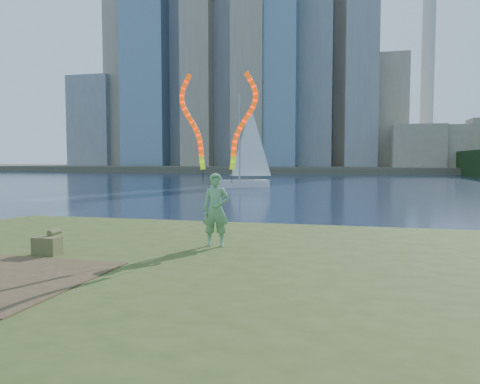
# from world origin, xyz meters

# --- Properties ---
(ground) EXTENTS (320.00, 320.00, 0.00)m
(ground) POSITION_xyz_m (0.00, 0.00, 0.00)
(ground) COLOR #18243D
(ground) RESTS_ON ground
(grassy_knoll) EXTENTS (20.00, 18.00, 0.80)m
(grassy_knoll) POSITION_xyz_m (0.00, -2.30, 0.34)
(grassy_knoll) COLOR #3A491A
(grassy_knoll) RESTS_ON ground
(far_shore) EXTENTS (320.00, 40.00, 1.20)m
(far_shore) POSITION_xyz_m (0.00, 95.00, 0.60)
(far_shore) COLOR #474234
(far_shore) RESTS_ON ground
(woman_with_ribbons) EXTENTS (2.00, 0.48, 3.93)m
(woman_with_ribbons) POSITION_xyz_m (0.43, 0.26, 2.23)
(woman_with_ribbons) COLOR #11741E
(woman_with_ribbons) RESTS_ON grassy_knoll
(canvas_bag) EXTENTS (0.48, 0.55, 0.46)m
(canvas_bag) POSITION_xyz_m (-2.45, -1.38, 0.99)
(canvas_bag) COLOR brown
(canvas_bag) RESTS_ON grassy_knoll
(sailboat) EXTENTS (5.62, 3.71, 8.66)m
(sailboat) POSITION_xyz_m (-7.09, 33.38, 1.49)
(sailboat) COLOR silver
(sailboat) RESTS_ON ground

